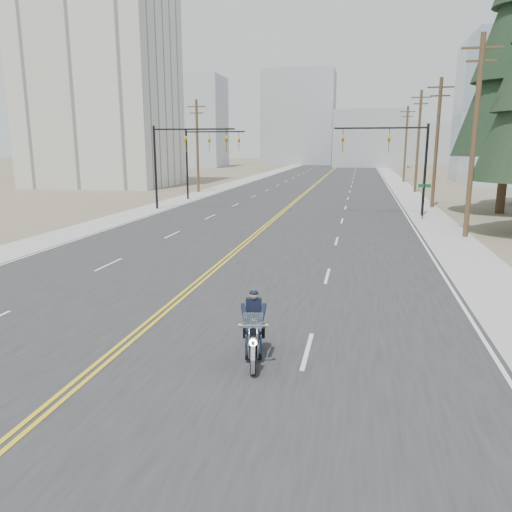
% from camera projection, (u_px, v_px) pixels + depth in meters
% --- Properties ---
extents(ground_plane, '(400.00, 400.00, 0.00)m').
position_uv_depth(ground_plane, '(50.00, 407.00, 10.49)').
color(ground_plane, '#776D56').
rests_on(ground_plane, ground).
extents(road, '(20.00, 200.00, 0.01)m').
position_uv_depth(road, '(320.00, 181.00, 77.39)').
color(road, '#303033').
rests_on(road, ground).
extents(sidewalk_left, '(3.00, 200.00, 0.01)m').
position_uv_depth(sidewalk_left, '(248.00, 180.00, 79.68)').
color(sidewalk_left, '#A5A5A0').
rests_on(sidewalk_left, ground).
extents(sidewalk_right, '(3.00, 200.00, 0.01)m').
position_uv_depth(sidewalk_right, '(396.00, 182.00, 75.10)').
color(sidewalk_right, '#A5A5A0').
rests_on(sidewalk_right, ground).
extents(traffic_mast_left, '(7.10, 0.26, 7.00)m').
position_uv_depth(traffic_mast_left, '(177.00, 151.00, 41.79)').
color(traffic_mast_left, black).
rests_on(traffic_mast_left, ground).
extents(traffic_mast_right, '(7.10, 0.26, 7.00)m').
position_uv_depth(traffic_mast_right, '(399.00, 151.00, 38.22)').
color(traffic_mast_right, black).
rests_on(traffic_mast_right, ground).
extents(traffic_mast_far, '(6.10, 0.26, 7.00)m').
position_uv_depth(traffic_mast_far, '(203.00, 151.00, 49.51)').
color(traffic_mast_far, black).
rests_on(traffic_mast_far, ground).
extents(street_sign, '(0.90, 0.06, 2.62)m').
position_uv_depth(street_sign, '(424.00, 195.00, 36.62)').
color(street_sign, black).
rests_on(street_sign, ground).
extents(utility_pole_b, '(2.20, 0.30, 11.50)m').
position_uv_depth(utility_pole_b, '(474.00, 135.00, 28.69)').
color(utility_pole_b, brown).
rests_on(utility_pole_b, ground).
extents(utility_pole_c, '(2.20, 0.30, 11.00)m').
position_uv_depth(utility_pole_c, '(437.00, 141.00, 43.08)').
color(utility_pole_c, brown).
rests_on(utility_pole_c, ground).
extents(utility_pole_d, '(2.20, 0.30, 11.50)m').
position_uv_depth(utility_pole_d, '(418.00, 140.00, 57.36)').
color(utility_pole_d, brown).
rests_on(utility_pole_d, ground).
extents(utility_pole_e, '(2.20, 0.30, 11.00)m').
position_uv_depth(utility_pole_e, '(406.00, 143.00, 73.66)').
color(utility_pole_e, brown).
rests_on(utility_pole_e, ground).
extents(utility_pole_left, '(2.20, 0.30, 10.50)m').
position_uv_depth(utility_pole_left, '(197.00, 145.00, 57.66)').
color(utility_pole_left, brown).
rests_on(utility_pole_left, ground).
extents(apartment_block, '(18.00, 14.00, 30.00)m').
position_uv_depth(apartment_block, '(100.00, 70.00, 65.37)').
color(apartment_block, silver).
rests_on(apartment_block, ground).
extents(haze_bldg_a, '(14.00, 12.00, 22.00)m').
position_uv_depth(haze_bldg_a, '(196.00, 122.00, 124.97)').
color(haze_bldg_a, '#B7BCC6').
rests_on(haze_bldg_a, ground).
extents(haze_bldg_b, '(18.00, 14.00, 14.00)m').
position_uv_depth(haze_bldg_b, '(370.00, 139.00, 126.84)').
color(haze_bldg_b, '#ADB2B7').
rests_on(haze_bldg_b, ground).
extents(haze_bldg_d, '(20.00, 15.00, 26.00)m').
position_uv_depth(haze_bldg_d, '(299.00, 118.00, 143.85)').
color(haze_bldg_d, '#ADB2B7').
rests_on(haze_bldg_d, ground).
extents(haze_bldg_e, '(14.00, 14.00, 12.00)m').
position_uv_depth(haze_bldg_e, '(427.00, 143.00, 147.57)').
color(haze_bldg_e, '#B7BCC6').
rests_on(haze_bldg_e, ground).
extents(haze_bldg_f, '(12.00, 12.00, 16.00)m').
position_uv_depth(haze_bldg_f, '(163.00, 136.00, 142.94)').
color(haze_bldg_f, '#ADB2B7').
rests_on(haze_bldg_f, ground).
extents(motorcyclist, '(1.39, 2.41, 1.77)m').
position_uv_depth(motorcyclist, '(254.00, 327.00, 12.66)').
color(motorcyclist, black).
rests_on(motorcyclist, ground).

